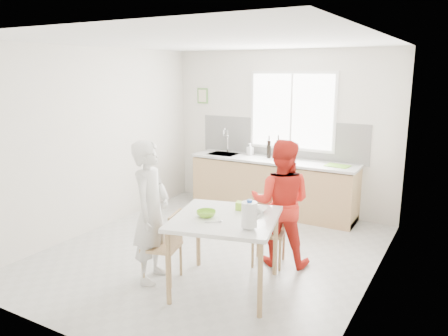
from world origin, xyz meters
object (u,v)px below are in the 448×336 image
object	(u,v)px
chair_left	(167,243)
bowl_white	(258,210)
wine_bottle_a	(278,149)
dining_table	(225,224)
bowl_green	(206,214)
milk_jug	(250,214)
chair_far	(270,227)
wine_bottle_b	(269,149)
person_red	(281,203)
person_white	(151,212)

from	to	relation	value
chair_left	bowl_white	world-z (taller)	bowl_white
chair_left	wine_bottle_a	distance (m)	3.02
dining_table	bowl_green	size ratio (longest dim) A/B	6.24
dining_table	milk_jug	distance (m)	0.49
wine_bottle_a	dining_table	bearing A→B (deg)	-78.27
chair_far	bowl_green	world-z (taller)	bowl_green
bowl_white	wine_bottle_a	xyz separation A→B (m)	(-0.81, 2.47, 0.22)
chair_left	milk_jug	xyz separation A→B (m)	(1.05, -0.02, 0.53)
bowl_white	chair_far	bearing A→B (deg)	99.31
milk_jug	wine_bottle_b	size ratio (longest dim) A/B	0.92
chair_left	bowl_green	world-z (taller)	bowl_green
chair_far	bowl_white	bearing A→B (deg)	-95.07
chair_left	chair_far	xyz separation A→B (m)	(0.80, 1.05, 0.01)
chair_far	bowl_green	distance (m)	1.10
bowl_white	wine_bottle_b	world-z (taller)	wine_bottle_b
chair_left	bowl_white	xyz separation A→B (m)	(0.89, 0.49, 0.40)
bowl_green	bowl_white	bearing A→B (deg)	45.35
milk_jug	chair_far	bearing A→B (deg)	88.64
dining_table	person_red	world-z (taller)	person_red
chair_far	milk_jug	world-z (taller)	milk_jug
wine_bottle_b	bowl_green	bearing A→B (deg)	-79.07
wine_bottle_b	wine_bottle_a	bearing A→B (deg)	7.31
chair_far	person_red	bearing A→B (deg)	3.12
chair_far	wine_bottle_b	size ratio (longest dim) A/B	2.80
chair_far	milk_jug	bearing A→B (deg)	-91.36
chair_far	person_red	world-z (taller)	person_red
chair_far	wine_bottle_b	xyz separation A→B (m)	(-0.87, 1.89, 0.61)
person_red	wine_bottle_a	bearing A→B (deg)	-80.25
chair_far	wine_bottle_b	distance (m)	2.17
dining_table	bowl_green	distance (m)	0.24
person_white	bowl_green	size ratio (longest dim) A/B	7.70
wine_bottle_a	wine_bottle_b	world-z (taller)	wine_bottle_a
milk_jug	wine_bottle_a	xyz separation A→B (m)	(-0.96, 2.97, 0.10)
chair_far	wine_bottle_a	world-z (taller)	wine_bottle_a
bowl_green	wine_bottle_a	world-z (taller)	wine_bottle_a
bowl_white	milk_jug	bearing A→B (deg)	-73.02
dining_table	chair_far	xyz separation A→B (m)	(0.14, 0.87, -0.28)
chair_left	person_white	world-z (taller)	person_white
dining_table	person_white	distance (m)	0.87
chair_left	chair_far	world-z (taller)	chair_far
dining_table	bowl_white	world-z (taller)	bowl_white
chair_far	person_white	distance (m)	1.50
milk_jug	chair_left	bearing A→B (deg)	164.48
bowl_green	milk_jug	xyz separation A→B (m)	(0.57, -0.09, 0.12)
chair_left	dining_table	bearing A→B (deg)	90.00
person_white	dining_table	bearing A→B (deg)	-90.00
wine_bottle_a	person_red	bearing A→B (deg)	-65.86
person_white	person_red	size ratio (longest dim) A/B	1.04
person_white	wine_bottle_b	distance (m)	2.99
person_white	bowl_green	bearing A→B (deg)	-94.30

